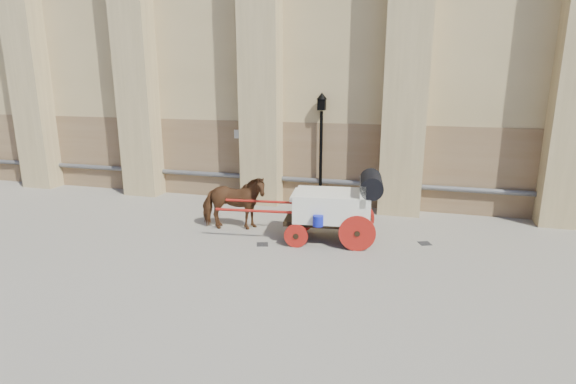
% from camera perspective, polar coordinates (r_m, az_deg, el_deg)
% --- Properties ---
extents(ground, '(90.00, 90.00, 0.00)m').
position_cam_1_polar(ground, '(13.42, -4.13, -5.63)').
color(ground, slate).
rests_on(ground, ground).
extents(horse, '(2.17, 1.34, 1.71)m').
position_cam_1_polar(horse, '(13.84, -6.96, -1.37)').
color(horse, '#553019').
rests_on(horse, ground).
extents(carriage, '(4.75, 1.81, 2.03)m').
position_cam_1_polar(carriage, '(12.76, 6.36, -1.57)').
color(carriage, black).
rests_on(carriage, ground).
extents(street_lamp, '(0.38, 0.38, 4.07)m').
position_cam_1_polar(street_lamp, '(16.12, 4.21, 5.75)').
color(street_lamp, black).
rests_on(street_lamp, ground).
extents(drain_grate_near, '(0.41, 0.41, 0.01)m').
position_cam_1_polar(drain_grate_near, '(12.77, -3.27, -6.65)').
color(drain_grate_near, black).
rests_on(drain_grate_near, ground).
extents(drain_grate_far, '(0.42, 0.42, 0.01)m').
position_cam_1_polar(drain_grate_far, '(13.40, 16.96, -6.25)').
color(drain_grate_far, black).
rests_on(drain_grate_far, ground).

